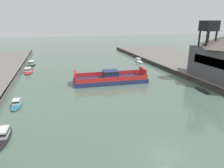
% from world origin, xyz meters
% --- Properties ---
extents(ground_plane, '(400.00, 400.00, 0.00)m').
position_xyz_m(ground_plane, '(0.00, 0.00, 0.00)').
color(ground_plane, '#4C6656').
extents(chain_ferry, '(18.91, 6.80, 3.30)m').
position_xyz_m(chain_ferry, '(1.77, 30.45, 1.01)').
color(chain_ferry, navy).
rests_on(chain_ferry, ground).
extents(moored_boat_near_left, '(3.26, 8.04, 1.65)m').
position_xyz_m(moored_boat_near_left, '(-19.71, 57.83, 0.61)').
color(moored_boat_near_left, black).
rests_on(moored_boat_near_left, ground).
extents(moored_boat_near_right, '(2.47, 6.78, 1.37)m').
position_xyz_m(moored_boat_near_right, '(19.76, 54.16, 0.51)').
color(moored_boat_near_right, white).
rests_on(moored_boat_near_right, ground).
extents(moored_boat_mid_left, '(2.16, 6.33, 1.36)m').
position_xyz_m(moored_boat_mid_left, '(-19.16, 9.14, 0.52)').
color(moored_boat_mid_left, black).
rests_on(moored_boat_mid_left, ground).
extents(moored_boat_mid_right, '(2.48, 7.49, 1.61)m').
position_xyz_m(moored_boat_mid_right, '(-19.70, 47.47, 0.60)').
color(moored_boat_mid_right, red).
rests_on(moored_boat_mid_right, ground).
extents(moored_boat_far_left, '(2.06, 5.29, 1.24)m').
position_xyz_m(moored_boat_far_left, '(-19.15, 20.63, 0.46)').
color(moored_boat_far_left, '#237075').
rests_on(moored_boat_far_left, ground).
extents(moored_boat_far_right, '(2.20, 5.35, 0.91)m').
position_xyz_m(moored_boat_far_right, '(20.02, 18.24, 0.22)').
color(moored_boat_far_right, black).
rests_on(moored_boat_far_right, ground).
extents(crane_tower, '(3.45, 3.45, 14.04)m').
position_xyz_m(crane_tower, '(25.44, 25.14, 12.38)').
color(crane_tower, black).
rests_on(crane_tower, quay_right).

